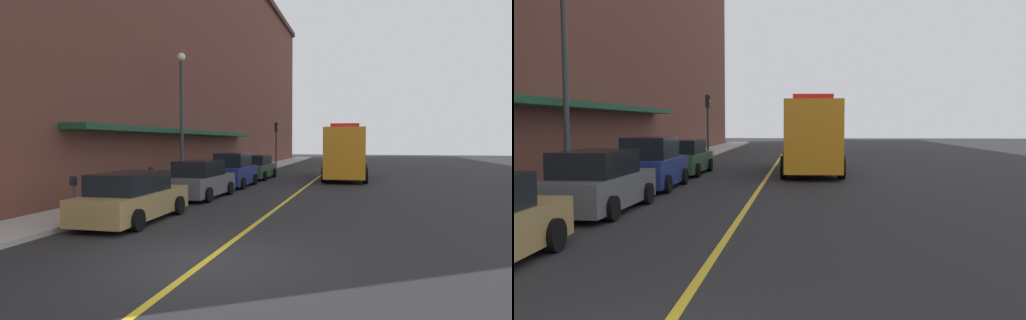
% 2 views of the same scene
% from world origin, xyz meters
% --- Properties ---
extents(ground_plane, '(112.00, 112.00, 0.00)m').
position_xyz_m(ground_plane, '(0.00, 25.00, 0.00)').
color(ground_plane, '#232326').
extents(sidewalk_left, '(2.40, 70.00, 0.15)m').
position_xyz_m(sidewalk_left, '(-6.20, 25.00, 0.07)').
color(sidewalk_left, '#ADA8A0').
rests_on(sidewalk_left, ground).
extents(lane_center_stripe, '(0.16, 70.00, 0.01)m').
position_xyz_m(lane_center_stripe, '(0.00, 25.00, 0.00)').
color(lane_center_stripe, gold).
rests_on(lane_center_stripe, ground).
extents(parked_car_1, '(2.07, 4.52, 1.69)m').
position_xyz_m(parked_car_1, '(-3.95, 9.80, 0.79)').
color(parked_car_1, '#595B60').
rests_on(parked_car_1, ground).
extents(parked_car_2, '(2.00, 4.25, 1.91)m').
position_xyz_m(parked_car_2, '(-3.96, 14.92, 0.88)').
color(parked_car_2, navy).
rests_on(parked_car_2, ground).
extents(parked_car_3, '(2.00, 4.81, 1.65)m').
position_xyz_m(parked_car_3, '(-3.97, 20.41, 0.78)').
color(parked_car_3, '#2D5133').
rests_on(parked_car_3, ground).
extents(utility_truck, '(2.91, 9.12, 3.66)m').
position_xyz_m(utility_truck, '(1.97, 21.84, 1.75)').
color(utility_truck, orange).
rests_on(utility_truck, ground).
extents(street_lamp_left, '(0.44, 0.44, 6.94)m').
position_xyz_m(street_lamp_left, '(-5.95, 12.30, 4.40)').
color(street_lamp_left, '#33383D').
rests_on(street_lamp_left, sidewalk_left).
extents(traffic_light_near, '(0.38, 0.36, 4.30)m').
position_xyz_m(traffic_light_near, '(-5.29, 33.57, 3.16)').
color(traffic_light_near, '#232326').
rests_on(traffic_light_near, sidewalk_left).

